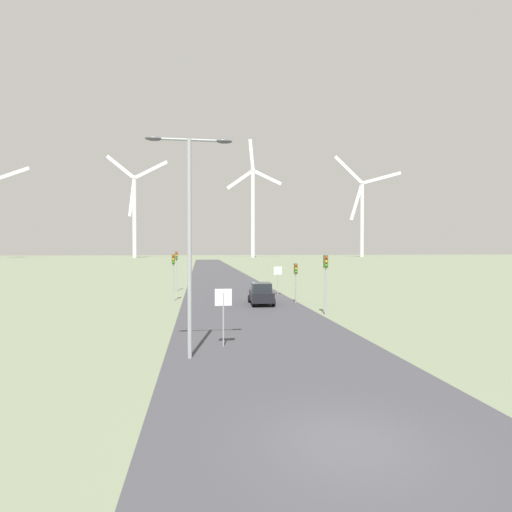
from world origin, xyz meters
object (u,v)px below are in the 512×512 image
Objects in this scene: streetlamp at (189,218)px; wind_turbine_center at (253,205)px; stop_sign_far at (278,275)px; wind_turbine_left at (134,208)px; traffic_light_post_mid_left at (176,262)px; wind_turbine_right at (362,210)px; traffic_light_post_near_right at (326,271)px; traffic_light_post_mid_right at (296,274)px; traffic_light_post_near_left at (173,267)px; car_approaching at (261,294)px; stop_sign_near at (223,306)px.

streetlamp is 206.52m from wind_turbine_center.
wind_turbine_left is (-42.39, 182.79, 24.90)m from stop_sign_far.
traffic_light_post_mid_left is 209.72m from wind_turbine_right.
traffic_light_post_near_right is at bearing 47.08° from streetlamp.
wind_turbine_center is (20.79, 193.07, 26.17)m from traffic_light_post_near_right.
wind_turbine_right is at bearing 65.27° from streetlamp.
traffic_light_post_mid_right is (10.75, -11.31, -0.69)m from traffic_light_post_mid_left.
traffic_light_post_near_left is 0.07× the size of wind_turbine_right.
traffic_light_post_near_left is 8.46m from traffic_light_post_mid_left.
car_approaching is at bearing -24.18° from traffic_light_post_near_left.
wind_turbine_right reaches higher than traffic_light_post_mid_right.
wind_turbine_center is (21.77, 180.67, 27.24)m from stop_sign_far.
stop_sign_far is 0.05× the size of wind_turbine_left.
stop_sign_near is 0.66× the size of traffic_light_post_near_left.
car_approaching is (7.45, -3.35, -2.15)m from traffic_light_post_near_left.
traffic_light_post_near_left reaches higher than car_approaching.
traffic_light_post_mid_left is at bearing 152.56° from stop_sign_far.
wind_turbine_left reaches higher than stop_sign_far.
streetlamp is 3.25× the size of stop_sign_far.
streetlamp is at bearing -132.92° from traffic_light_post_near_right.
traffic_light_post_near_right is 0.06× the size of wind_turbine_center.
traffic_light_post_near_right is 1.00× the size of car_approaching.
traffic_light_post_mid_right is at bearing -96.53° from wind_turbine_center.
streetlamp is at bearing -98.41° from wind_turbine_center.
stop_sign_far is at bearing 71.88° from stop_sign_near.
wind_turbine_center is at bearing -1.89° from wind_turbine_left.
wind_turbine_left is at bearing 99.45° from streetlamp.
car_approaching is (7.65, -11.80, -2.29)m from traffic_light_post_mid_left.
streetlamp reaches higher than stop_sign_near.
wind_turbine_center reaches higher than traffic_light_post_mid_right.
stop_sign_far is at bearing 94.55° from traffic_light_post_near_right.
stop_sign_near is 14.65m from car_approaching.
traffic_light_post_mid_right is 0.81× the size of car_approaching.
stop_sign_far is 0.04× the size of wind_turbine_center.
wind_turbine_right is (98.98, 191.57, 24.91)m from traffic_light_post_near_left.
traffic_light_post_mid_right is 195.05m from wind_turbine_left.
traffic_light_post_near_right is 6.51m from traffic_light_post_mid_right.
wind_turbine_right is at bearing 2.48° from wind_turbine_left.
streetlamp is 3.39× the size of stop_sign_near.
wind_turbine_center reaches higher than streetlamp.
traffic_light_post_mid_right is at bearing 62.17° from streetlamp.
wind_turbine_left is at bearing 178.11° from wind_turbine_center.
traffic_light_post_mid_right is 215.11m from wind_turbine_right.
wind_turbine_left is (-43.38, 195.18, 23.82)m from traffic_light_post_near_right.
wind_turbine_right is at bearing 66.38° from traffic_light_post_near_right.
wind_turbine_right is at bearing 6.64° from wind_turbine_center.
traffic_light_post_mid_left reaches higher than traffic_light_post_near_left.
wind_turbine_right is (131.23, 5.69, 1.05)m from wind_turbine_left.
traffic_light_post_near_left is at bearing -163.05° from stop_sign_far.
wind_turbine_left reaches higher than traffic_light_post_mid_right.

